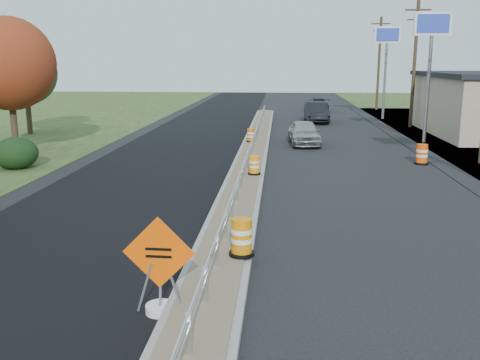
# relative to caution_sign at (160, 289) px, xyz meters

# --- Properties ---
(ground) EXTENTS (140.00, 140.00, 0.00)m
(ground) POSITION_rel_caution_sign_xyz_m (0.90, 8.17, -0.52)
(ground) COLOR black
(ground) RESTS_ON ground
(milled_overlay) EXTENTS (7.20, 120.00, 0.01)m
(milled_overlay) POSITION_rel_caution_sign_xyz_m (-3.50, 18.17, -0.51)
(milled_overlay) COLOR black
(milled_overlay) RESTS_ON ground
(median) EXTENTS (1.60, 55.00, 0.23)m
(median) POSITION_rel_caution_sign_xyz_m (0.90, 16.17, -0.41)
(median) COLOR gray
(median) RESTS_ON ground
(guardrail) EXTENTS (0.10, 46.15, 0.72)m
(guardrail) POSITION_rel_caution_sign_xyz_m (0.90, 17.17, 0.21)
(guardrail) COLOR silver
(guardrail) RESTS_ON median
(pylon_sign_mid) EXTENTS (2.20, 0.30, 7.90)m
(pylon_sign_mid) POSITION_rel_caution_sign_xyz_m (11.40, 24.17, 5.96)
(pylon_sign_mid) COLOR slate
(pylon_sign_mid) RESTS_ON ground
(pylon_sign_north) EXTENTS (2.20, 0.30, 7.90)m
(pylon_sign_north) POSITION_rel_caution_sign_xyz_m (11.40, 38.17, 5.96)
(pylon_sign_north) COLOR slate
(pylon_sign_north) RESTS_ON ground
(utility_pole_nmid) EXTENTS (1.90, 0.26, 9.40)m
(utility_pole_nmid) POSITION_rel_caution_sign_xyz_m (12.40, 32.17, 4.42)
(utility_pole_nmid) COLOR #473523
(utility_pole_nmid) RESTS_ON ground
(utility_pole_north) EXTENTS (1.90, 0.26, 9.40)m
(utility_pole_north) POSITION_rel_caution_sign_xyz_m (12.40, 47.17, 4.42)
(utility_pole_north) COLOR #473523
(utility_pole_north) RESTS_ON ground
(hedge_north) EXTENTS (2.09, 2.09, 1.52)m
(hedge_north) POSITION_rel_caution_sign_xyz_m (-10.10, 14.17, 0.24)
(hedge_north) COLOR black
(hedge_north) RESTS_ON ground
(tree_near_red) EXTENTS (4.95, 4.95, 7.35)m
(tree_near_red) POSITION_rel_caution_sign_xyz_m (-12.10, 18.17, 4.35)
(tree_near_red) COLOR #473523
(tree_near_red) RESTS_ON ground
(tree_near_back) EXTENTS (4.29, 4.29, 6.37)m
(tree_near_back) POSITION_rel_caution_sign_xyz_m (-15.10, 26.17, 3.69)
(tree_near_back) COLOR #473523
(tree_near_back) RESTS_ON ground
(caution_sign) EXTENTS (1.48, 0.62, 2.04)m
(caution_sign) POSITION_rel_caution_sign_xyz_m (0.00, 0.00, 0.00)
(caution_sign) COLOR white
(caution_sign) RESTS_ON ground
(barrel_median_near) EXTENTS (0.65, 0.65, 0.95)m
(barrel_median_near) POSITION_rel_caution_sign_xyz_m (1.45, 2.82, 0.17)
(barrel_median_near) COLOR black
(barrel_median_near) RESTS_ON median
(barrel_median_mid) EXTENTS (0.56, 0.56, 0.82)m
(barrel_median_mid) POSITION_rel_caution_sign_xyz_m (1.28, 12.67, 0.10)
(barrel_median_mid) COLOR black
(barrel_median_mid) RESTS_ON median
(barrel_median_far) EXTENTS (0.54, 0.54, 0.80)m
(barrel_median_far) POSITION_rel_caution_sign_xyz_m (0.61, 22.17, 0.09)
(barrel_median_far) COLOR black
(barrel_median_far) RESTS_ON median
(barrel_shoulder_near) EXTENTS (0.68, 0.68, 1.00)m
(barrel_shoulder_near) POSITION_rel_caution_sign_xyz_m (9.41, 16.83, -0.04)
(barrel_shoulder_near) COLOR black
(barrel_shoulder_near) RESTS_ON ground
(car_silver) EXTENTS (2.04, 4.45, 1.48)m
(car_silver) POSITION_rel_caution_sign_xyz_m (3.84, 22.83, 0.22)
(car_silver) COLOR #A4A5A9
(car_silver) RESTS_ON ground
(car_dark_mid) EXTENTS (1.92, 5.08, 1.66)m
(car_dark_mid) POSITION_rel_caution_sign_xyz_m (5.40, 35.31, 0.31)
(car_dark_mid) COLOR black
(car_dark_mid) RESTS_ON ground
(car_dark_far) EXTENTS (2.47, 4.88, 1.36)m
(car_dark_far) POSITION_rel_caution_sign_xyz_m (6.10, 45.87, 0.16)
(car_dark_far) COLOR black
(car_dark_far) RESTS_ON ground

